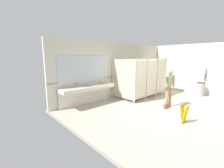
{
  "coord_description": "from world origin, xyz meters",
  "views": [
    {
      "loc": [
        -5.64,
        -2.65,
        2.05
      ],
      "look_at": [
        -2.12,
        1.24,
        1.1
      ],
      "focal_mm": 24.27,
      "sensor_mm": 36.0,
      "label": 1
    }
  ],
  "objects_px": {
    "handbag": "(166,106)",
    "soap_dispenser": "(77,85)",
    "paper_towel_dispenser_upper": "(205,72)",
    "person_standing": "(170,84)",
    "trash_bin": "(200,89)",
    "wet_floor_sign": "(184,113)"
  },
  "relations": [
    {
      "from": "trash_bin",
      "to": "person_standing",
      "type": "bearing_deg",
      "value": 174.77
    },
    {
      "from": "trash_bin",
      "to": "wet_floor_sign",
      "type": "distance_m",
      "value": 4.09
    },
    {
      "from": "paper_towel_dispenser_upper",
      "to": "trash_bin",
      "type": "xyz_separation_m",
      "value": [
        -0.35,
        0.0,
        -0.89
      ]
    },
    {
      "from": "person_standing",
      "to": "handbag",
      "type": "relative_size",
      "value": 4.84
    },
    {
      "from": "trash_bin",
      "to": "wet_floor_sign",
      "type": "height_order",
      "value": "trash_bin"
    },
    {
      "from": "person_standing",
      "to": "soap_dispenser",
      "type": "bearing_deg",
      "value": 137.28
    },
    {
      "from": "soap_dispenser",
      "to": "wet_floor_sign",
      "type": "xyz_separation_m",
      "value": [
        1.68,
        -3.67,
        -0.61
      ]
    },
    {
      "from": "soap_dispenser",
      "to": "wet_floor_sign",
      "type": "relative_size",
      "value": 0.32
    },
    {
      "from": "person_standing",
      "to": "soap_dispenser",
      "type": "xyz_separation_m",
      "value": [
        -2.78,
        2.57,
        -0.07
      ]
    },
    {
      "from": "paper_towel_dispenser_upper",
      "to": "soap_dispenser",
      "type": "distance_m",
      "value": 6.68
    },
    {
      "from": "soap_dispenser",
      "to": "wet_floor_sign",
      "type": "distance_m",
      "value": 4.08
    },
    {
      "from": "handbag",
      "to": "wet_floor_sign",
      "type": "relative_size",
      "value": 0.55
    },
    {
      "from": "trash_bin",
      "to": "handbag",
      "type": "height_order",
      "value": "trash_bin"
    },
    {
      "from": "soap_dispenser",
      "to": "wet_floor_sign",
      "type": "height_order",
      "value": "soap_dispenser"
    },
    {
      "from": "wet_floor_sign",
      "to": "trash_bin",
      "type": "bearing_deg",
      "value": 11.81
    },
    {
      "from": "paper_towel_dispenser_upper",
      "to": "wet_floor_sign",
      "type": "relative_size",
      "value": 0.85
    },
    {
      "from": "paper_towel_dispenser_upper",
      "to": "wet_floor_sign",
      "type": "height_order",
      "value": "paper_towel_dispenser_upper"
    },
    {
      "from": "person_standing",
      "to": "paper_towel_dispenser_upper",
      "type": "bearing_deg",
      "value": -4.67
    },
    {
      "from": "handbag",
      "to": "wet_floor_sign",
      "type": "distance_m",
      "value": 1.35
    },
    {
      "from": "handbag",
      "to": "soap_dispenser",
      "type": "relative_size",
      "value": 1.74
    },
    {
      "from": "paper_towel_dispenser_upper",
      "to": "person_standing",
      "type": "height_order",
      "value": "person_standing"
    },
    {
      "from": "handbag",
      "to": "soap_dispenser",
      "type": "distance_m",
      "value": 3.71
    }
  ]
}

